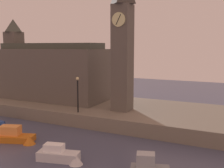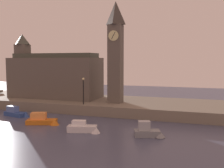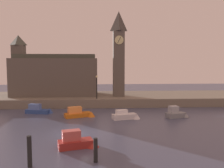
# 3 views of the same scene
# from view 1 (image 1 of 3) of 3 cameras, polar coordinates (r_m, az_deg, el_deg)

# --- Properties ---
(far_embankment) EXTENTS (70.00, 12.00, 1.50)m
(far_embankment) POSITION_cam_1_polar(r_m,az_deg,el_deg) (36.25, -5.75, -4.99)
(far_embankment) COLOR slate
(far_embankment) RESTS_ON ground
(clock_tower) EXTENTS (2.23, 2.28, 15.47)m
(clock_tower) POSITION_cam_1_polar(r_m,az_deg,el_deg) (30.71, 2.22, 9.19)
(clock_tower) COLOR #5B544C
(clock_tower) RESTS_ON far_embankment
(parliament_hall) EXTENTS (15.92, 6.56, 11.34)m
(parliament_hall) POSITION_cam_1_polar(r_m,az_deg,el_deg) (39.29, -13.16, 2.68)
(parliament_hall) COLOR #5B544C
(parliament_hall) RESTS_ON far_embankment
(streetlamp) EXTENTS (0.36, 0.36, 3.99)m
(streetlamp) POSITION_cam_1_polar(r_m,az_deg,el_deg) (30.25, -7.26, -1.37)
(streetlamp) COLOR black
(streetlamp) RESTS_ON far_embankment
(boat_ferry_white) EXTENTS (4.01, 1.95, 1.30)m
(boat_ferry_white) POSITION_cam_1_polar(r_m,az_deg,el_deg) (22.04, -10.65, -14.59)
(boat_ferry_white) COLOR silver
(boat_ferry_white) RESTS_ON ground
(boat_patrol_orange) EXTENTS (4.73, 2.66, 1.59)m
(boat_patrol_orange) POSITION_cam_1_polar(r_m,az_deg,el_deg) (27.21, -19.42, -10.47)
(boat_patrol_orange) COLOR orange
(boat_patrol_orange) RESTS_ON ground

